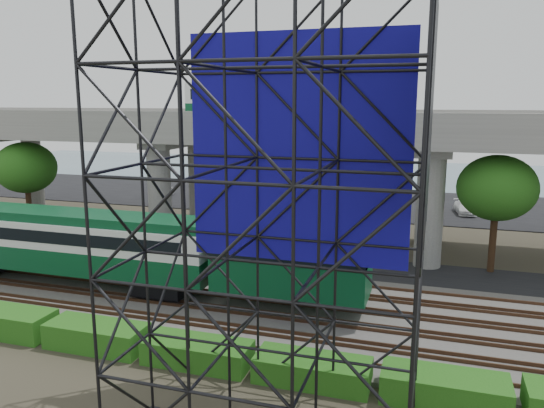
% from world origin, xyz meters
% --- Properties ---
extents(ground, '(140.00, 140.00, 0.00)m').
position_xyz_m(ground, '(0.00, 0.00, 0.00)').
color(ground, '#474233').
rests_on(ground, ground).
extents(ballast_bed, '(90.00, 12.00, 0.20)m').
position_xyz_m(ballast_bed, '(0.00, 2.00, 0.10)').
color(ballast_bed, slate).
rests_on(ballast_bed, ground).
extents(service_road, '(90.00, 5.00, 0.08)m').
position_xyz_m(service_road, '(0.00, 10.50, 0.04)').
color(service_road, black).
rests_on(service_road, ground).
extents(parking_lot, '(90.00, 18.00, 0.08)m').
position_xyz_m(parking_lot, '(0.00, 34.00, 0.04)').
color(parking_lot, black).
rests_on(parking_lot, ground).
extents(harbor_water, '(140.00, 40.00, 0.03)m').
position_xyz_m(harbor_water, '(0.00, 56.00, 0.01)').
color(harbor_water, '#446371').
rests_on(harbor_water, ground).
extents(rail_tracks, '(90.00, 9.52, 0.16)m').
position_xyz_m(rail_tracks, '(0.00, 2.00, 0.28)').
color(rail_tracks, '#472D1E').
rests_on(rail_tracks, ballast_bed).
extents(commuter_train, '(29.30, 3.06, 4.30)m').
position_xyz_m(commuter_train, '(-8.49, 2.00, 2.88)').
color(commuter_train, black).
rests_on(commuter_train, rail_tracks).
extents(overpass, '(80.00, 12.00, 12.40)m').
position_xyz_m(overpass, '(-0.20, 16.00, 8.21)').
color(overpass, '#9E9B93').
rests_on(overpass, ground).
extents(scaffold_tower, '(9.36, 6.36, 15.00)m').
position_xyz_m(scaffold_tower, '(5.47, -7.98, 7.47)').
color(scaffold_tower, black).
rests_on(scaffold_tower, ground).
extents(hedge_strip, '(34.60, 1.80, 1.20)m').
position_xyz_m(hedge_strip, '(1.01, -4.30, 0.56)').
color(hedge_strip, '#1B5413').
rests_on(hedge_strip, ground).
extents(trees, '(40.94, 16.94, 7.69)m').
position_xyz_m(trees, '(-4.67, 16.17, 5.57)').
color(trees, '#382314').
rests_on(trees, ground).
extents(suv, '(4.65, 2.72, 1.22)m').
position_xyz_m(suv, '(-20.80, 10.87, 0.69)').
color(suv, black).
rests_on(suv, service_road).
extents(parked_cars, '(38.03, 9.57, 1.31)m').
position_xyz_m(parked_cars, '(1.06, 33.98, 0.68)').
color(parked_cars, white).
rests_on(parked_cars, parking_lot).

